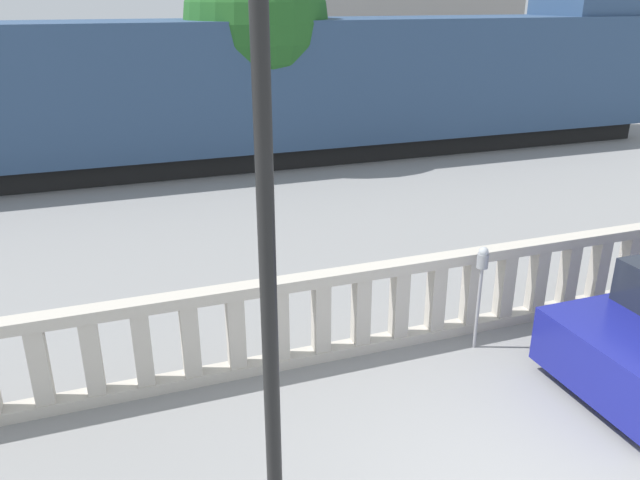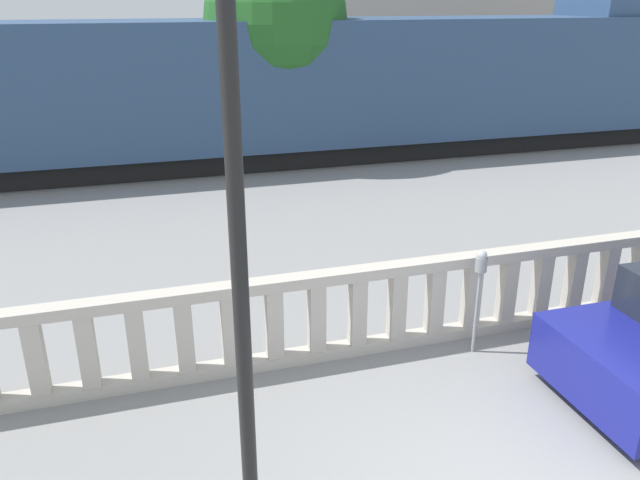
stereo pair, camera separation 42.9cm
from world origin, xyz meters
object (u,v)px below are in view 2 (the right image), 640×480
at_px(lamppost, 233,156).
at_px(parking_meter, 480,274).
at_px(tree_left, 276,22).
at_px(train_near, 196,93).

relative_size(lamppost, parking_meter, 4.15).
bearing_deg(tree_left, train_near, -175.97).
bearing_deg(train_near, lamppost, -94.57).
bearing_deg(lamppost, train_near, 85.43).
distance_m(lamppost, tree_left, 13.35).
relative_size(parking_meter, train_near, 0.05).
height_order(train_near, tree_left, tree_left).
xyz_separation_m(lamppost, parking_meter, (3.34, 2.11, -2.23)).
relative_size(lamppost, tree_left, 1.06).
relative_size(lamppost, train_near, 0.20).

